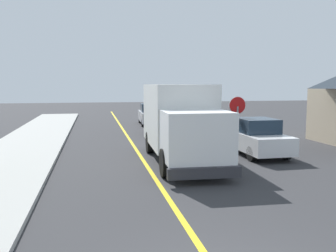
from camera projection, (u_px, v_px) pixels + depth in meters
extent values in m
cube|color=gold|center=(144.00, 161.00, 15.29)|extent=(0.16, 56.00, 0.01)
cube|color=silver|center=(177.00, 114.00, 15.81)|extent=(2.57, 5.08, 2.60)
cube|color=white|center=(196.00, 136.00, 12.43)|extent=(2.35, 2.08, 1.70)
cube|color=#1E2D3D|center=(203.00, 128.00, 11.51)|extent=(2.04, 0.15, 0.75)
cube|color=#2D2D33|center=(204.00, 173.00, 11.49)|extent=(2.41, 0.28, 0.36)
cylinder|color=black|center=(224.00, 161.00, 12.91)|extent=(0.33, 1.01, 1.00)
cylinder|color=black|center=(165.00, 163.00, 12.56)|extent=(0.33, 1.01, 1.00)
cylinder|color=black|center=(193.00, 141.00, 17.37)|extent=(0.33, 1.01, 1.00)
cylinder|color=black|center=(150.00, 142.00, 17.02)|extent=(0.33, 1.01, 1.00)
cube|color=black|center=(169.00, 125.00, 22.81)|extent=(1.83, 4.41, 0.76)
cube|color=#1E2D3D|center=(168.00, 114.00, 22.88)|extent=(1.60, 1.81, 0.64)
cylinder|color=black|center=(186.00, 133.00, 21.63)|extent=(0.22, 0.64, 0.64)
cylinder|color=black|center=(160.00, 134.00, 21.32)|extent=(0.22, 0.64, 0.64)
cylinder|color=black|center=(176.00, 127.00, 24.37)|extent=(0.22, 0.64, 0.64)
cylinder|color=black|center=(153.00, 128.00, 24.07)|extent=(0.22, 0.64, 0.64)
cube|color=#B7B7BC|center=(151.00, 116.00, 28.87)|extent=(2.00, 4.48, 0.76)
cube|color=#1E2D3D|center=(151.00, 108.00, 28.94)|extent=(1.66, 1.87, 0.64)
cylinder|color=black|center=(164.00, 122.00, 27.65)|extent=(0.25, 0.65, 0.64)
cylinder|color=black|center=(143.00, 123.00, 27.40)|extent=(0.25, 0.65, 0.64)
cylinder|color=black|center=(159.00, 119.00, 30.41)|extent=(0.25, 0.65, 0.64)
cylinder|color=black|center=(140.00, 119.00, 30.17)|extent=(0.25, 0.65, 0.64)
cube|color=silver|center=(255.00, 140.00, 16.66)|extent=(1.84, 4.42, 0.76)
cube|color=#1E2D3D|center=(257.00, 126.00, 16.43)|extent=(1.60, 1.81, 0.64)
cylinder|color=black|center=(227.00, 143.00, 17.90)|extent=(0.23, 0.64, 0.64)
cylinder|color=black|center=(257.00, 142.00, 18.23)|extent=(0.23, 0.64, 0.64)
cylinder|color=black|center=(252.00, 154.00, 15.17)|extent=(0.23, 0.64, 0.64)
cylinder|color=black|center=(286.00, 152.00, 15.49)|extent=(0.23, 0.64, 0.64)
cylinder|color=gray|center=(237.00, 130.00, 16.68)|extent=(0.08, 0.08, 2.20)
cylinder|color=red|center=(238.00, 105.00, 16.58)|extent=(0.76, 0.03, 0.76)
cylinder|color=white|center=(237.00, 105.00, 16.60)|extent=(0.80, 0.02, 0.80)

